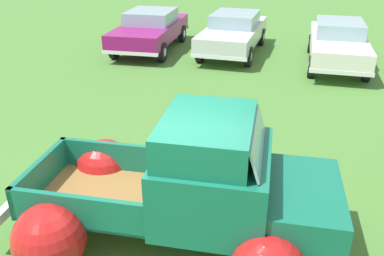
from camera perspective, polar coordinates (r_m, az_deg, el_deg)
ground_plane at (r=6.28m, az=-3.22°, el=-14.40°), size 80.00×80.00×0.00m
vintage_pickup_truck at (r=5.75m, az=0.39°, el=-9.12°), size 4.66×2.84×1.96m
show_car_0 at (r=15.85m, az=-5.81°, el=13.59°), size 1.99×4.61×1.43m
show_car_1 at (r=15.36m, az=5.81°, el=13.20°), size 2.16×4.80×1.43m
show_car_2 at (r=14.61m, az=19.63°, el=11.25°), size 1.91×4.76×1.43m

